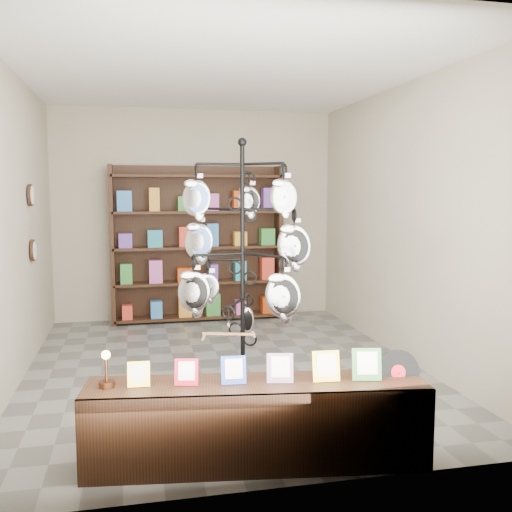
% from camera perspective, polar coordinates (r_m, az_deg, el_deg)
% --- Properties ---
extents(ground, '(5.00, 5.00, 0.00)m').
position_cam_1_polar(ground, '(6.12, -3.26, -11.04)').
color(ground, slate).
rests_on(ground, ground).
extents(room_envelope, '(5.00, 5.00, 5.00)m').
position_cam_1_polar(room_envelope, '(5.83, -3.37, 6.57)').
color(room_envelope, '#B0A18D').
rests_on(room_envelope, ground).
extents(display_tree, '(1.24, 1.24, 2.28)m').
position_cam_1_polar(display_tree, '(4.78, -1.36, 0.19)').
color(display_tree, black).
rests_on(display_tree, ground).
extents(front_shelf, '(2.33, 0.76, 0.81)m').
position_cam_1_polar(front_shelf, '(4.02, 0.09, -16.33)').
color(front_shelf, black).
rests_on(front_shelf, ground).
extents(back_shelving, '(2.42, 0.36, 2.20)m').
position_cam_1_polar(back_shelving, '(8.15, -5.84, 0.74)').
color(back_shelving, black).
rests_on(back_shelving, ground).
extents(wall_clocks, '(0.03, 0.24, 0.84)m').
position_cam_1_polar(wall_clocks, '(6.66, -21.51, 3.10)').
color(wall_clocks, black).
rests_on(wall_clocks, ground).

